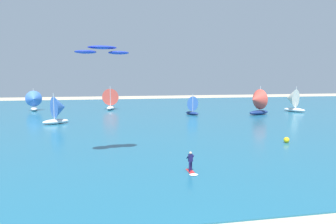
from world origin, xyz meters
TOP-DOWN VIEW (x-y plane):
  - ocean at (0.00, 49.18)m, footprint 160.00×90.00m
  - kitesurfer at (2.11, 13.08)m, footprint 0.71×1.96m
  - kite at (-4.76, 18.93)m, footprint 5.19×2.53m
  - sailboat_far_left at (-19.95, 62.93)m, footprint 3.77×4.33m
  - sailboat_outermost at (24.58, 47.12)m, footprint 5.04×4.47m
  - sailboat_far_right at (-3.29, 63.10)m, footprint 4.13×4.73m
  - sailboat_mid_right at (-12.00, 42.55)m, footprint 4.45×3.96m
  - sailboat_heeled_over at (34.62, 51.02)m, footprint 4.50×4.85m
  - sailboat_leading at (11.96, 50.10)m, footprint 3.27×3.67m
  - marker_buoy at (15.99, 22.03)m, footprint 0.66×0.66m

SIDE VIEW (x-z plane):
  - ocean at x=0.00m, z-range 0.00..0.10m
  - marker_buoy at x=15.99m, z-range 0.10..0.76m
  - kitesurfer at x=2.11m, z-range -0.13..1.54m
  - sailboat_leading at x=11.96m, z-range -0.07..4.03m
  - sailboat_far_left at x=-19.95m, z-range -0.11..4.80m
  - sailboat_mid_right at x=-12.00m, z-range -0.11..4.86m
  - sailboat_far_right at x=-3.29m, z-range -0.12..5.21m
  - sailboat_heeled_over at x=34.62m, z-range -0.13..5.27m
  - sailboat_outermost at x=24.58m, z-range -0.14..5.52m
  - kite at x=-4.76m, z-range 9.80..10.55m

